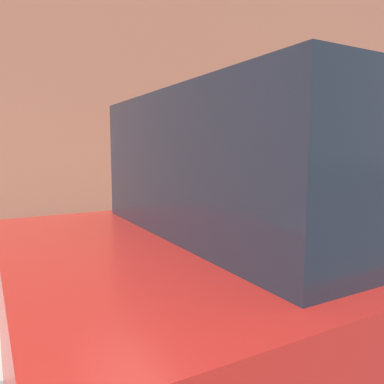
{
  "coord_description": "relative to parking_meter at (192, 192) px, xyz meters",
  "views": [
    {
      "loc": [
        -1.94,
        -1.7,
        1.58
      ],
      "look_at": [
        -0.27,
        1.0,
        1.2
      ],
      "focal_mm": 35.0,
      "sensor_mm": 36.0,
      "label": 1
    }
  ],
  "objects": [
    {
      "name": "ground_plane",
      "position": [
        0.27,
        -1.0,
        -1.21
      ],
      "size": [
        60.0,
        60.0,
        0.0
      ],
      "primitive_type": "plane",
      "color": "#47474C"
    },
    {
      "name": "sidewalk",
      "position": [
        0.27,
        1.2,
        -1.15
      ],
      "size": [
        24.0,
        2.8,
        0.12
      ],
      "color": "#BCB7AD",
      "rests_on": "ground_plane"
    },
    {
      "name": "building_facade",
      "position": [
        0.27,
        3.81,
        1.83
      ],
      "size": [
        24.0,
        0.3,
        6.08
      ],
      "color": "#935642",
      "rests_on": "ground_plane"
    },
    {
      "name": "parking_meter",
      "position": [
        0.0,
        0.0,
        0.0
      ],
      "size": [
        0.19,
        0.13,
        1.54
      ],
      "color": "#2D2D30",
      "rests_on": "sidewalk"
    }
  ]
}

